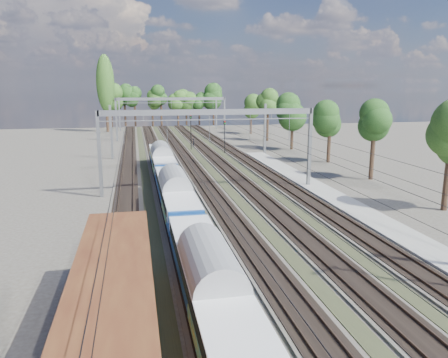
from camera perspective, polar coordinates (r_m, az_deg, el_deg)
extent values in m
plane|color=#47423A|center=(21.25, 12.96, -20.84)|extent=(220.00, 220.00, 0.00)
cube|color=#47423A|center=(62.15, -12.44, 1.27)|extent=(3.00, 130.00, 0.15)
cube|color=black|center=(62.14, -12.45, 1.36)|extent=(2.50, 130.00, 0.06)
cube|color=#473326|center=(62.14, -13.11, 1.42)|extent=(0.08, 130.00, 0.14)
cube|color=#473326|center=(62.11, -11.79, 1.48)|extent=(0.08, 130.00, 0.14)
cube|color=#47423A|center=(62.23, -8.30, 1.44)|extent=(3.00, 130.00, 0.15)
cube|color=black|center=(62.21, -8.30, 1.53)|extent=(2.50, 130.00, 0.06)
cube|color=#473326|center=(62.16, -8.97, 1.59)|extent=(0.08, 130.00, 0.14)
cube|color=#473326|center=(62.24, -7.64, 1.65)|extent=(0.08, 130.00, 0.14)
cube|color=#47423A|center=(62.63, -4.19, 1.61)|extent=(3.00, 130.00, 0.15)
cube|color=black|center=(62.62, -4.19, 1.69)|extent=(2.50, 130.00, 0.06)
cube|color=#473326|center=(62.51, -4.84, 1.76)|extent=(0.08, 130.00, 0.14)
cube|color=#473326|center=(62.69, -3.54, 1.81)|extent=(0.08, 130.00, 0.14)
cube|color=#47423A|center=(63.36, -0.15, 1.76)|extent=(3.00, 130.00, 0.15)
cube|color=black|center=(63.34, -0.15, 1.85)|extent=(2.50, 130.00, 0.06)
cube|color=#473326|center=(63.18, -0.79, 1.91)|extent=(0.08, 130.00, 0.14)
cube|color=#473326|center=(63.47, 0.49, 1.96)|extent=(0.08, 130.00, 0.14)
cube|color=#47423A|center=(64.38, 3.78, 1.90)|extent=(3.00, 130.00, 0.15)
cube|color=black|center=(64.37, 3.79, 1.98)|extent=(2.50, 130.00, 0.06)
cube|color=#473326|center=(64.16, 3.17, 2.05)|extent=(0.08, 130.00, 0.14)
cube|color=#473326|center=(64.54, 4.40, 2.09)|extent=(0.08, 130.00, 0.14)
cube|color=#30301F|center=(62.16, -10.37, 1.31)|extent=(1.10, 130.00, 0.05)
cube|color=#30301F|center=(62.40, -6.23, 1.48)|extent=(1.10, 130.00, 0.05)
cube|color=#30301F|center=(62.97, -2.15, 1.64)|extent=(1.10, 130.00, 0.05)
cube|color=#30301F|center=(63.84, 1.83, 1.79)|extent=(1.10, 130.00, 0.05)
cube|color=gray|center=(42.71, 16.63, -3.76)|extent=(3.00, 70.00, 0.30)
cube|color=slate|center=(46.76, -15.95, 3.09)|extent=(0.35, 0.35, 9.00)
cube|color=slate|center=(50.47, 11.11, 3.96)|extent=(0.35, 0.35, 9.00)
cube|color=slate|center=(46.84, -1.93, 8.73)|extent=(23.00, 0.35, 0.60)
cube|color=slate|center=(94.42, -13.88, 7.53)|extent=(0.35, 0.35, 9.00)
cube|color=slate|center=(96.31, 0.05, 7.97)|extent=(0.35, 0.35, 9.00)
cube|color=slate|center=(94.46, -6.92, 10.35)|extent=(23.00, 0.35, 0.60)
cube|color=slate|center=(71.55, -14.52, 5.94)|extent=(0.35, 0.35, 8.50)
cube|color=slate|center=(116.37, -13.49, 8.23)|extent=(0.35, 0.35, 8.50)
cube|color=slate|center=(74.66, 5.37, 6.52)|extent=(0.35, 0.35, 8.50)
cube|color=slate|center=(118.31, -1.02, 8.61)|extent=(0.35, 0.35, 8.50)
cylinder|color=black|center=(61.39, -12.67, 6.25)|extent=(0.03, 130.00, 0.03)
cylinder|color=black|center=(61.30, -12.72, 7.27)|extent=(0.03, 130.00, 0.03)
cylinder|color=black|center=(61.47, -8.45, 6.42)|extent=(0.03, 130.00, 0.03)
cylinder|color=black|center=(61.38, -8.48, 7.44)|extent=(0.03, 130.00, 0.03)
cylinder|color=black|center=(61.88, -4.26, 6.55)|extent=(0.03, 130.00, 0.03)
cylinder|color=black|center=(61.78, -4.28, 7.57)|extent=(0.03, 130.00, 0.03)
cylinder|color=black|center=(62.61, -0.15, 6.65)|extent=(0.03, 130.00, 0.03)
cylinder|color=black|center=(62.51, -0.15, 7.65)|extent=(0.03, 130.00, 0.03)
cylinder|color=black|center=(63.65, 3.85, 6.71)|extent=(0.03, 130.00, 0.03)
cylinder|color=black|center=(63.56, 3.87, 7.70)|extent=(0.03, 130.00, 0.03)
cylinder|color=black|center=(127.10, -14.48, 8.01)|extent=(0.56, 0.56, 6.42)
sphere|color=#183E16|center=(126.88, -14.60, 10.32)|extent=(5.45, 5.45, 5.45)
cylinder|color=black|center=(129.14, -12.59, 8.39)|extent=(0.56, 0.56, 7.45)
sphere|color=#183E16|center=(128.92, -12.72, 11.03)|extent=(5.37, 5.37, 5.37)
cylinder|color=black|center=(129.13, -11.04, 8.14)|extent=(0.56, 0.56, 6.03)
sphere|color=#183E16|center=(128.91, -11.13, 10.27)|extent=(5.08, 5.08, 5.08)
cylinder|color=black|center=(129.52, -9.66, 8.32)|extent=(0.56, 0.56, 6.56)
sphere|color=#183E16|center=(129.29, -9.74, 10.64)|extent=(5.33, 5.33, 5.33)
cylinder|color=black|center=(128.36, -7.66, 8.24)|extent=(0.56, 0.56, 6.09)
sphere|color=#183E16|center=(128.13, -7.72, 10.42)|extent=(4.17, 4.17, 4.17)
cylinder|color=black|center=(129.40, -6.19, 8.60)|extent=(0.56, 0.56, 7.40)
sphere|color=#183E16|center=(129.18, -6.25, 11.22)|extent=(4.08, 4.08, 4.08)
cylinder|color=black|center=(130.31, -4.48, 8.42)|extent=(0.56, 0.56, 6.33)
sphere|color=#183E16|center=(130.09, -4.51, 10.65)|extent=(4.12, 4.12, 4.12)
cylinder|color=black|center=(129.58, -3.46, 8.53)|extent=(0.56, 0.56, 6.84)
sphere|color=#183E16|center=(129.36, -3.49, 10.95)|extent=(3.88, 3.88, 3.88)
cylinder|color=black|center=(128.43, -1.44, 8.51)|extent=(0.56, 0.56, 6.80)
sphere|color=#183E16|center=(128.20, -1.45, 10.93)|extent=(5.38, 5.38, 5.38)
cylinder|color=black|center=(58.18, 18.46, 3.45)|extent=(0.56, 0.56, 6.64)
sphere|color=#183E16|center=(57.68, 18.82, 8.67)|extent=(3.49, 3.49, 3.49)
cylinder|color=black|center=(67.79, 13.18, 4.81)|extent=(0.56, 0.56, 6.44)
sphere|color=#183E16|center=(67.36, 13.39, 9.16)|extent=(4.61, 4.61, 4.61)
cylinder|color=black|center=(82.06, 8.03, 6.36)|extent=(0.56, 0.56, 6.81)
sphere|color=#183E16|center=(81.70, 8.14, 10.17)|extent=(3.63, 3.63, 3.63)
cylinder|color=black|center=(94.88, 6.20, 6.93)|extent=(0.56, 0.56, 6.02)
sphere|color=#183E16|center=(94.57, 6.27, 9.83)|extent=(3.30, 3.30, 3.30)
cylinder|color=black|center=(106.49, 3.44, 7.71)|extent=(0.56, 0.56, 6.67)
sphere|color=#183E16|center=(106.22, 3.47, 10.58)|extent=(3.76, 3.76, 3.76)
cylinder|color=black|center=(114.34, -15.14, 9.96)|extent=(0.70, 0.70, 16.00)
ellipsoid|color=#27551C|center=(114.29, -15.25, 11.97)|extent=(4.40, 4.40, 14.08)
cube|color=black|center=(28.44, -4.00, -10.56)|extent=(1.84, 2.75, 0.73)
cube|color=navy|center=(22.07, -1.77, -13.58)|extent=(2.57, 18.36, 1.74)
cube|color=silver|center=(21.88, -1.77, -12.50)|extent=(2.64, 17.63, 0.87)
cube|color=black|center=(22.12, 1.70, -12.21)|extent=(0.04, 15.61, 0.64)
cube|color=gold|center=(18.82, 0.48, -20.09)|extent=(2.66, 5.14, 0.64)
cylinder|color=#95979A|center=(21.71, -1.78, -11.51)|extent=(2.61, 18.36, 2.61)
cube|color=black|center=(34.12, -5.37, -6.66)|extent=(1.84, 2.75, 0.73)
cube|color=black|center=(46.43, -7.12, -1.63)|extent=(1.84, 2.75, 0.73)
cube|color=navy|center=(39.88, -6.43, -1.85)|extent=(2.57, 18.36, 1.74)
cube|color=silver|center=(39.77, -6.44, -1.21)|extent=(2.64, 17.63, 0.87)
cube|color=black|center=(39.91, -4.54, -1.13)|extent=(0.04, 15.61, 0.64)
cube|color=gold|center=(36.11, -5.82, -4.08)|extent=(2.66, 5.14, 0.64)
cylinder|color=#95979A|center=(39.68, -6.46, -0.63)|extent=(2.61, 18.36, 2.61)
cube|color=black|center=(52.37, -7.66, -0.07)|extent=(1.84, 2.75, 0.73)
cube|color=black|center=(64.97, -8.46, 2.27)|extent=(1.84, 2.75, 0.73)
cube|color=navy|center=(58.42, -8.14, 2.56)|extent=(2.57, 18.36, 1.74)
cube|color=silver|center=(58.34, -8.16, 3.00)|extent=(2.64, 17.63, 0.87)
cube|color=black|center=(58.44, -6.85, 3.05)|extent=(0.04, 15.61, 0.64)
cube|color=gold|center=(54.53, -7.86, 1.39)|extent=(2.66, 5.14, 0.64)
cylinder|color=#95979A|center=(58.28, -8.17, 3.40)|extent=(2.61, 18.36, 2.61)
cube|color=black|center=(25.42, -13.43, -13.62)|extent=(2.23, 2.90, 0.78)
cube|color=black|center=(20.36, -13.95, -18.96)|extent=(3.01, 15.61, 0.22)
cube|color=#461E12|center=(19.61, -14.18, -15.04)|extent=(3.01, 15.61, 2.90)
cube|color=#461E12|center=(18.98, -14.42, -10.99)|extent=(3.23, 15.61, 0.13)
imported|color=black|center=(83.67, -3.98, 4.76)|extent=(0.41, 0.60, 1.59)
cylinder|color=black|center=(79.84, -4.34, 5.86)|extent=(0.16, 0.16, 5.63)
cube|color=black|center=(79.56, -4.37, 8.15)|extent=(0.42, 0.28, 0.79)
sphere|color=red|center=(79.40, -4.36, 8.31)|extent=(0.18, 0.18, 0.18)
sphere|color=#0C9919|center=(79.42, -4.36, 8.03)|extent=(0.18, 0.18, 0.18)
cylinder|color=black|center=(74.99, 0.09, 5.23)|extent=(0.14, 0.14, 4.95)
cube|color=black|center=(74.71, 0.09, 7.38)|extent=(0.38, 0.27, 0.69)
sphere|color=red|center=(74.56, 0.11, 7.52)|extent=(0.16, 0.16, 0.16)
sphere|color=#0C9919|center=(74.59, 0.11, 7.26)|extent=(0.16, 0.16, 0.16)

